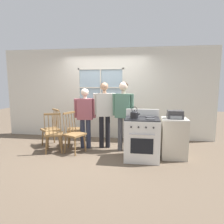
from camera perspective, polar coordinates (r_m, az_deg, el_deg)
name	(u,v)px	position (r m, az deg, el deg)	size (l,w,h in m)	color
ground_plane	(96,152)	(4.98, -4.60, -11.42)	(16.00, 16.00, 0.00)	brown
wall_back	(106,95)	(6.07, -1.69, 5.02)	(6.40, 0.16, 2.70)	silver
chair_by_window	(76,129)	(5.43, -10.29, -4.93)	(0.49, 0.50, 0.98)	olive
chair_near_wall	(51,129)	(5.61, -16.98, -4.75)	(0.58, 0.58, 0.98)	olive
chair_center_cluster	(74,134)	(4.94, -10.75, -6.26)	(0.54, 0.55, 0.98)	olive
chair_near_stove	(54,134)	(5.07, -16.28, -6.08)	(0.53, 0.51, 0.98)	olive
person_elderly_left	(85,113)	(5.15, -7.69, -0.24)	(0.55, 0.26, 1.54)	#2D3347
person_teen_center	(104,109)	(5.11, -2.16, 0.93)	(0.59, 0.31, 1.69)	black
person_adult_right	(123,109)	(4.88, 3.23, 0.80)	(0.54, 0.27, 1.70)	#4C4C51
stove	(142,138)	(4.47, 8.52, -7.42)	(0.74, 0.68, 1.08)	white
kettle	(134,114)	(4.23, 6.43, -0.64)	(0.21, 0.17, 0.25)	black
potted_plant	(111,104)	(5.98, -0.15, 2.26)	(0.13, 0.13, 0.26)	#935B3D
side_counter	(174,138)	(4.73, 17.25, -7.12)	(0.55, 0.50, 0.90)	beige
stereo	(175,115)	(4.60, 17.57, -0.72)	(0.34, 0.29, 0.18)	#38383A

